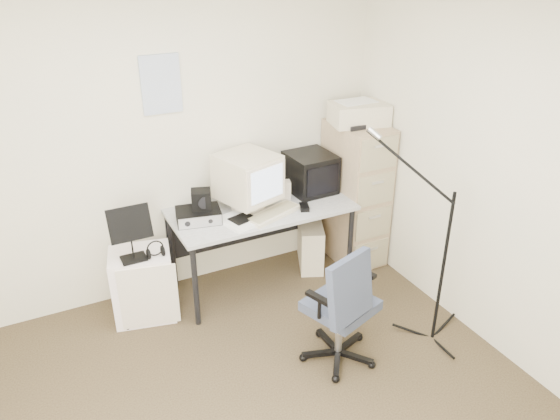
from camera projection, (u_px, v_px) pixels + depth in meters
name	position (u px, v px, depth m)	size (l,w,h in m)	color
wall_back	(169.00, 147.00, 4.29)	(3.60, 0.02, 2.50)	beige
wall_right	(515.00, 188.00, 3.58)	(0.02, 3.60, 2.50)	beige
wall_calendar	(161.00, 84.00, 4.05)	(0.30, 0.02, 0.44)	white
filing_cabinet	(355.00, 194.00, 4.94)	(0.40, 0.60, 1.30)	tan
printer	(359.00, 114.00, 4.63)	(0.47, 0.32, 0.18)	beige
desk	(262.00, 246.00, 4.66)	(1.50, 0.70, 0.73)	silver
crt_monitor	(248.00, 182.00, 4.41)	(0.42, 0.44, 0.46)	beige
crt_tv	(310.00, 172.00, 4.74)	(0.37, 0.39, 0.34)	black
desk_speaker	(285.00, 190.00, 4.63)	(0.09, 0.09, 0.16)	beige
keyboard	(273.00, 213.00, 4.38)	(0.49, 0.18, 0.03)	beige
mouse	(304.00, 207.00, 4.47)	(0.07, 0.12, 0.04)	black
radio_receiver	(198.00, 215.00, 4.27)	(0.34, 0.24, 0.10)	black
radio_speaker	(201.00, 199.00, 4.24)	(0.15, 0.14, 0.15)	black
papers	(238.00, 221.00, 4.26)	(0.23, 0.31, 0.02)	white
pc_tower	(311.00, 244.00, 5.00)	(0.20, 0.45, 0.42)	beige
office_chair	(341.00, 303.00, 3.75)	(0.55, 0.55, 0.95)	#3A4256
side_cart	(143.00, 284.00, 4.29)	(0.46, 0.37, 0.57)	white
music_stand	(130.00, 233.00, 3.98)	(0.31, 0.16, 0.45)	black
headphones	(156.00, 251.00, 4.09)	(0.14, 0.14, 0.03)	black
mic_stand	(446.00, 247.00, 3.81)	(0.02, 0.02, 1.59)	black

